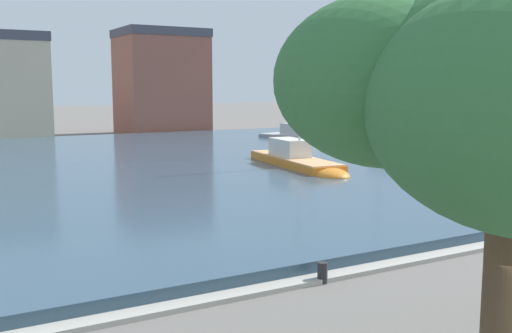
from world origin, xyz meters
TOP-DOWN VIEW (x-y plane):
  - harbor_water at (0.00, 28.34)m, footprint 90.93×40.79m
  - quay_edge_coping at (0.00, 7.70)m, footprint 90.93×0.50m
  - sailboat_orange at (10.20, 22.38)m, footprint 2.97×9.29m
  - sailboat_grey at (20.15, 35.57)m, footprint 4.94×9.68m
  - sailboat_green at (20.21, 27.40)m, footprint 3.69×9.76m
  - mooring_bollard at (0.94, 7.55)m, footprint 0.24×0.24m
  - townhouse_wide_warehouse at (-0.59, 51.07)m, footprint 6.93×5.17m
  - townhouse_corner_house at (14.00, 52.62)m, footprint 8.09×6.96m

SIDE VIEW (x-z plane):
  - quay_edge_coping at x=0.00m, z-range 0.00..0.12m
  - harbor_water at x=0.00m, z-range 0.00..0.41m
  - mooring_bollard at x=0.94m, z-range 0.00..0.50m
  - sailboat_grey at x=20.15m, z-range -4.04..5.11m
  - sailboat_orange at x=10.20m, z-range -3.24..4.43m
  - sailboat_green at x=20.21m, z-range -3.63..4.88m
  - townhouse_wide_warehouse at x=-0.59m, z-range 0.01..9.18m
  - townhouse_corner_house at x=14.00m, z-range 0.01..10.18m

